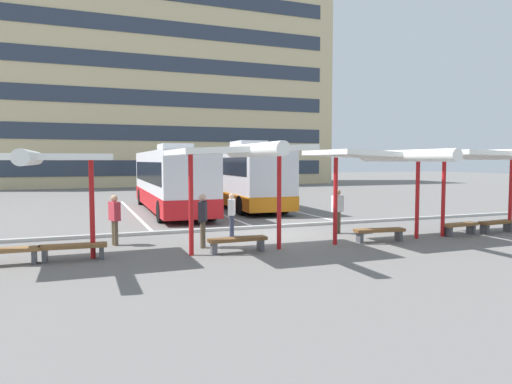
{
  "coord_description": "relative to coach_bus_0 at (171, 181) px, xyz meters",
  "views": [
    {
      "loc": [
        -6.7,
        -15.52,
        2.74
      ],
      "look_at": [
        0.64,
        3.68,
        1.34
      ],
      "focal_mm": 32.24,
      "sensor_mm": 36.0,
      "label": 1
    }
  ],
  "objects": [
    {
      "name": "waiting_shelter_2",
      "position": [
        4.87,
        -12.05,
        1.21
      ],
      "size": [
        4.31,
        4.94,
        3.09
      ],
      "color": "red",
      "rests_on": "ground"
    },
    {
      "name": "ground_plane",
      "position": [
        2.17,
        -9.25,
        -1.65
      ],
      "size": [
        160.0,
        160.0,
        0.0
      ],
      "primitive_type": "plane",
      "color": "slate"
    },
    {
      "name": "platform_kerb",
      "position": [
        2.17,
        -7.57,
        -1.59
      ],
      "size": [
        44.0,
        0.24,
        0.12
      ],
      "primitive_type": "cube",
      "color": "#ADADA8",
      "rests_on": "ground"
    },
    {
      "name": "waiting_shelter_1",
      "position": [
        -0.19,
        -12.09,
        1.33
      ],
      "size": [
        3.78,
        5.03,
        3.21
      ],
      "color": "red",
      "rests_on": "ground"
    },
    {
      "name": "bench_2",
      "position": [
        -0.19,
        -11.89,
        -1.31
      ],
      "size": [
        1.8,
        0.46,
        0.45
      ],
      "color": "brown",
      "rests_on": "ground"
    },
    {
      "name": "waiting_shelter_0",
      "position": [
        -5.66,
        -11.48,
        1.12
      ],
      "size": [
        3.81,
        4.82,
        2.99
      ],
      "color": "red",
      "rests_on": "ground"
    },
    {
      "name": "lane_stripe_1",
      "position": [
        2.17,
        0.26,
        -1.65
      ],
      "size": [
        0.16,
        14.0,
        0.01
      ],
      "primitive_type": "cube",
      "color": "white",
      "rests_on": "ground"
    },
    {
      "name": "bench_5",
      "position": [
        10.27,
        -11.81,
        -1.32
      ],
      "size": [
        1.68,
        0.57,
        0.45
      ],
      "color": "brown",
      "rests_on": "ground"
    },
    {
      "name": "lane_stripe_2",
      "position": [
        6.32,
        0.26,
        -1.65
      ],
      "size": [
        0.16,
        14.0,
        0.01
      ],
      "primitive_type": "cube",
      "color": "white",
      "rests_on": "ground"
    },
    {
      "name": "bench_3",
      "position": [
        4.87,
        -11.89,
        -1.31
      ],
      "size": [
        1.79,
        0.64,
        0.45
      ],
      "color": "brown",
      "rests_on": "ground"
    },
    {
      "name": "waiting_passenger_3",
      "position": [
        -3.54,
        -9.36,
        -0.71
      ],
      "size": [
        0.36,
        0.52,
        1.64
      ],
      "color": "brown",
      "rests_on": "ground"
    },
    {
      "name": "waiting_passenger_0",
      "position": [
        -0.98,
        -10.77,
        -0.66
      ],
      "size": [
        0.4,
        0.54,
        1.7
      ],
      "color": "brown",
      "rests_on": "ground"
    },
    {
      "name": "lane_stripe_0",
      "position": [
        -1.99,
        0.26,
        -1.65
      ],
      "size": [
        0.16,
        14.0,
        0.01
      ],
      "primitive_type": "cube",
      "color": "white",
      "rests_on": "ground"
    },
    {
      "name": "coach_bus_1",
      "position": [
        4.27,
        0.65,
        0.14
      ],
      "size": [
        2.86,
        10.68,
        3.83
      ],
      "color": "silver",
      "rests_on": "ground"
    },
    {
      "name": "coach_bus_0",
      "position": [
        0.0,
        0.0,
        0.0
      ],
      "size": [
        2.84,
        12.2,
        3.59
      ],
      "color": "silver",
      "rests_on": "ground"
    },
    {
      "name": "waiting_passenger_2",
      "position": [
        4.46,
        -9.83,
        -0.69
      ],
      "size": [
        0.53,
        0.37,
        1.67
      ],
      "color": "brown",
      "rests_on": "ground"
    },
    {
      "name": "waiting_shelter_3",
      "position": [
        9.37,
        -12.02,
        1.28
      ],
      "size": [
        4.31,
        5.23,
        3.14
      ],
      "color": "red",
      "rests_on": "ground"
    },
    {
      "name": "waiting_passenger_1",
      "position": [
        0.55,
        -9.02,
        -0.75
      ],
      "size": [
        0.39,
        0.5,
        1.57
      ],
      "color": "#33384C",
      "rests_on": "ground"
    },
    {
      "name": "bench_4",
      "position": [
        8.47,
        -11.79,
        -1.32
      ],
      "size": [
        1.55,
        0.56,
        0.45
      ],
      "color": "brown",
      "rests_on": "ground"
    },
    {
      "name": "terminal_building",
      "position": [
        2.2,
        29.17,
        9.28
      ],
      "size": [
        43.7,
        10.11,
        24.58
      ],
      "color": "#D1BC8C",
      "rests_on": "ground"
    },
    {
      "name": "bench_1",
      "position": [
        -4.76,
        -11.31,
        -1.31
      ],
      "size": [
        1.78,
        0.53,
        0.45
      ],
      "color": "brown",
      "rests_on": "ground"
    }
  ]
}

